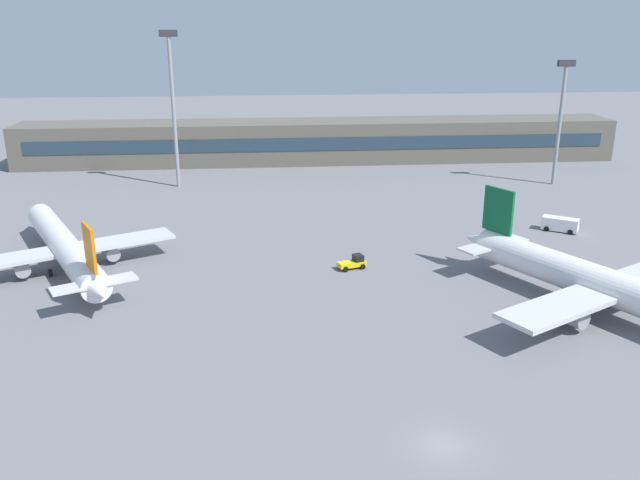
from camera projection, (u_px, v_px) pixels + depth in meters
ground_plane at (363, 260)px, 86.97m from camera, size 400.00×400.00×0.00m
terminal_building at (320, 141)px, 146.35m from camera, size 130.87×12.13×9.00m
airplane_near at (619, 291)px, 68.73m from camera, size 28.90×39.80×10.82m
airplane_mid at (64, 246)px, 83.49m from camera, size 26.20×36.21×9.68m
baggage_tug_yellow at (353, 262)px, 83.91m from camera, size 3.89×2.68×1.75m
service_van_white at (560, 224)px, 98.55m from camera, size 5.43×4.58×2.08m
floodlight_tower_west at (561, 113)px, 122.84m from camera, size 3.20×0.80×23.26m
floodlight_tower_east at (173, 100)px, 120.11m from camera, size 3.20×0.80×28.52m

